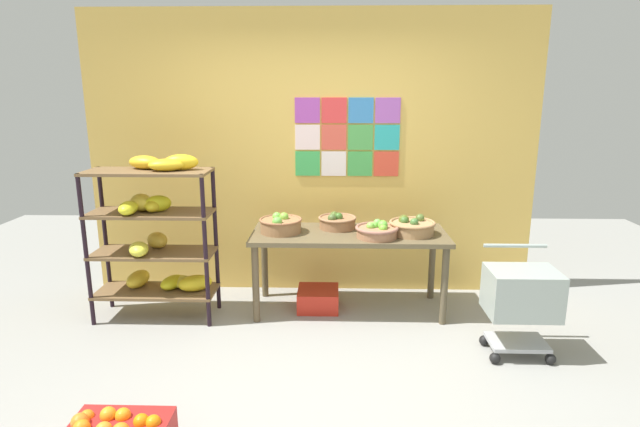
% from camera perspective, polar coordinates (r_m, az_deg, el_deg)
% --- Properties ---
extents(ground, '(9.51, 9.51, 0.00)m').
position_cam_1_polar(ground, '(3.66, -2.26, -18.55)').
color(ground, gray).
extents(back_wall_with_art, '(4.26, 0.07, 2.68)m').
position_cam_1_polar(back_wall_with_art, '(4.92, -0.96, 6.51)').
color(back_wall_with_art, '#DDB251').
rests_on(back_wall_with_art, ground).
extents(banana_shelf_unit, '(1.03, 0.50, 1.43)m').
position_cam_1_polar(banana_shelf_unit, '(4.58, -17.80, -1.77)').
color(banana_shelf_unit, black).
rests_on(banana_shelf_unit, ground).
extents(display_table, '(1.72, 0.69, 0.72)m').
position_cam_1_polar(display_table, '(4.54, 3.27, -3.13)').
color(display_table, brown).
rests_on(display_table, ground).
extents(fruit_basket_right, '(0.38, 0.38, 0.17)m').
position_cam_1_polar(fruit_basket_right, '(4.52, -4.41, -1.21)').
color(fruit_basket_right, '#946843').
rests_on(fruit_basket_right, display_table).
extents(fruit_basket_back_right, '(0.35, 0.35, 0.15)m').
position_cam_1_polar(fruit_basket_back_right, '(4.64, 1.92, -0.89)').
color(fruit_basket_back_right, '#946543').
rests_on(fruit_basket_back_right, display_table).
extents(fruit_basket_centre, '(0.40, 0.40, 0.16)m').
position_cam_1_polar(fruit_basket_centre, '(4.52, 10.21, -1.43)').
color(fruit_basket_centre, '#AA8155').
rests_on(fruit_basket_centre, display_table).
extents(fruit_basket_left, '(0.37, 0.37, 0.15)m').
position_cam_1_polar(fruit_basket_left, '(4.38, 6.37, -1.91)').
color(fruit_basket_left, '#A06C4C').
rests_on(fruit_basket_left, display_table).
extents(produce_crate_under_table, '(0.37, 0.36, 0.18)m').
position_cam_1_polar(produce_crate_under_table, '(4.74, -0.20, -9.48)').
color(produce_crate_under_table, red).
rests_on(produce_crate_under_table, ground).
extents(shopping_cart, '(0.50, 0.42, 0.81)m').
position_cam_1_polar(shopping_cart, '(4.09, 21.53, -8.59)').
color(shopping_cart, black).
rests_on(shopping_cart, ground).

